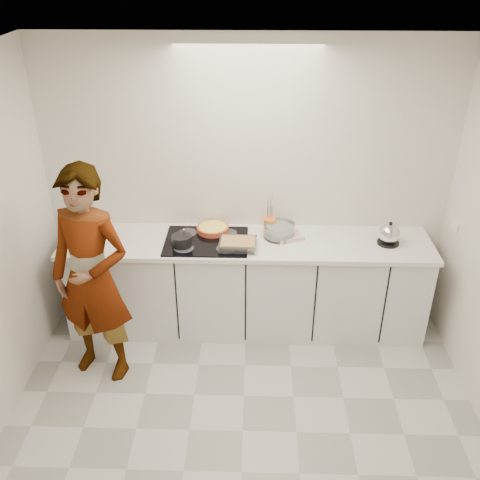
{
  "coord_description": "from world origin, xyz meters",
  "views": [
    {
      "loc": [
        0.06,
        -2.79,
        3.19
      ],
      "look_at": [
        -0.05,
        1.05,
        1.05
      ],
      "focal_mm": 40.0,
      "sensor_mm": 36.0,
      "label": 1
    }
  ],
  "objects_px": {
    "utensil_crock": "(270,226)",
    "tart_dish": "(213,228)",
    "cook": "(92,278)",
    "saucepan": "(182,241)",
    "hob": "(206,241)",
    "mixing_bowl": "(279,231)",
    "baking_dish": "(238,244)",
    "kettle": "(389,234)"
  },
  "relations": [
    {
      "from": "hob",
      "to": "utensil_crock",
      "type": "bearing_deg",
      "value": 18.58
    },
    {
      "from": "tart_dish",
      "to": "mixing_bowl",
      "type": "xyz_separation_m",
      "value": [
        0.59,
        -0.07,
        0.02
      ]
    },
    {
      "from": "baking_dish",
      "to": "utensil_crock",
      "type": "relative_size",
      "value": 2.34
    },
    {
      "from": "utensil_crock",
      "to": "hob",
      "type": "bearing_deg",
      "value": -161.42
    },
    {
      "from": "hob",
      "to": "utensil_crock",
      "type": "xyz_separation_m",
      "value": [
        0.56,
        0.19,
        0.06
      ]
    },
    {
      "from": "utensil_crock",
      "to": "tart_dish",
      "type": "bearing_deg",
      "value": -178.89
    },
    {
      "from": "tart_dish",
      "to": "saucepan",
      "type": "distance_m",
      "value": 0.37
    },
    {
      "from": "hob",
      "to": "mixing_bowl",
      "type": "relative_size",
      "value": 2.52
    },
    {
      "from": "hob",
      "to": "utensil_crock",
      "type": "distance_m",
      "value": 0.59
    },
    {
      "from": "baking_dish",
      "to": "utensil_crock",
      "type": "bearing_deg",
      "value": 46.9
    },
    {
      "from": "saucepan",
      "to": "mixing_bowl",
      "type": "height_order",
      "value": "saucepan"
    },
    {
      "from": "hob",
      "to": "tart_dish",
      "type": "bearing_deg",
      "value": 75.81
    },
    {
      "from": "saucepan",
      "to": "cook",
      "type": "bearing_deg",
      "value": -141.46
    },
    {
      "from": "hob",
      "to": "kettle",
      "type": "xyz_separation_m",
      "value": [
        1.58,
        0.01,
        0.08
      ]
    },
    {
      "from": "saucepan",
      "to": "kettle",
      "type": "bearing_deg",
      "value": 3.53
    },
    {
      "from": "cook",
      "to": "mixing_bowl",
      "type": "bearing_deg",
      "value": 41.5
    },
    {
      "from": "mixing_bowl",
      "to": "kettle",
      "type": "distance_m",
      "value": 0.95
    },
    {
      "from": "tart_dish",
      "to": "utensil_crock",
      "type": "distance_m",
      "value": 0.51
    },
    {
      "from": "tart_dish",
      "to": "mixing_bowl",
      "type": "distance_m",
      "value": 0.6
    },
    {
      "from": "saucepan",
      "to": "tart_dish",
      "type": "bearing_deg",
      "value": 48.25
    },
    {
      "from": "utensil_crock",
      "to": "cook",
      "type": "height_order",
      "value": "cook"
    },
    {
      "from": "mixing_bowl",
      "to": "utensil_crock",
      "type": "relative_size",
      "value": 2.05
    },
    {
      "from": "hob",
      "to": "baking_dish",
      "type": "height_order",
      "value": "baking_dish"
    },
    {
      "from": "hob",
      "to": "cook",
      "type": "height_order",
      "value": "cook"
    },
    {
      "from": "baking_dish",
      "to": "mixing_bowl",
      "type": "relative_size",
      "value": 1.14
    },
    {
      "from": "tart_dish",
      "to": "hob",
      "type": "bearing_deg",
      "value": -104.19
    },
    {
      "from": "baking_dish",
      "to": "saucepan",
      "type": "bearing_deg",
      "value": 178.61
    },
    {
      "from": "baking_dish",
      "to": "kettle",
      "type": "relative_size",
      "value": 1.53
    },
    {
      "from": "saucepan",
      "to": "utensil_crock",
      "type": "xyz_separation_m",
      "value": [
        0.75,
        0.28,
        0.01
      ]
    },
    {
      "from": "kettle",
      "to": "hob",
      "type": "bearing_deg",
      "value": -179.52
    },
    {
      "from": "tart_dish",
      "to": "baking_dish",
      "type": "xyz_separation_m",
      "value": [
        0.24,
        -0.28,
        0.01
      ]
    },
    {
      "from": "hob",
      "to": "cook",
      "type": "relative_size",
      "value": 0.39
    },
    {
      "from": "baking_dish",
      "to": "kettle",
      "type": "height_order",
      "value": "kettle"
    },
    {
      "from": "baking_dish",
      "to": "kettle",
      "type": "xyz_separation_m",
      "value": [
        1.3,
        0.12,
        0.04
      ]
    },
    {
      "from": "saucepan",
      "to": "baking_dish",
      "type": "height_order",
      "value": "saucepan"
    },
    {
      "from": "tart_dish",
      "to": "kettle",
      "type": "relative_size",
      "value": 1.5
    },
    {
      "from": "kettle",
      "to": "cook",
      "type": "relative_size",
      "value": 0.12
    },
    {
      "from": "hob",
      "to": "mixing_bowl",
      "type": "xyz_separation_m",
      "value": [
        0.64,
        0.11,
        0.05
      ]
    },
    {
      "from": "cook",
      "to": "tart_dish",
      "type": "bearing_deg",
      "value": 57.19
    },
    {
      "from": "saucepan",
      "to": "kettle",
      "type": "xyz_separation_m",
      "value": [
        1.78,
        0.11,
        0.03
      ]
    },
    {
      "from": "mixing_bowl",
      "to": "cook",
      "type": "height_order",
      "value": "cook"
    },
    {
      "from": "utensil_crock",
      "to": "kettle",
      "type": "bearing_deg",
      "value": -9.65
    }
  ]
}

